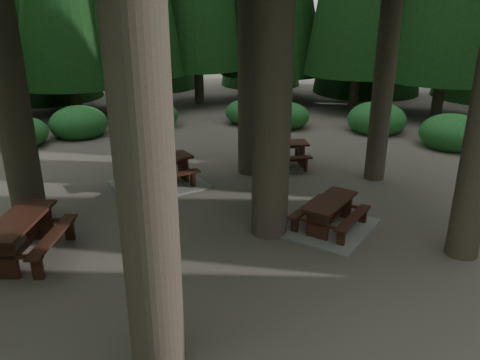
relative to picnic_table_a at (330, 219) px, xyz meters
name	(u,v)px	position (x,y,z in m)	size (l,w,h in m)	color
ground	(242,242)	(-2.17, 0.28, -0.25)	(80.00, 80.00, 0.00)	#4B423D
picnic_table_a	(330,219)	(0.00, 0.00, 0.00)	(2.80, 2.66, 0.74)	gray
picnic_table_b	(20,232)	(-6.61, 1.70, 0.35)	(2.43, 2.60, 0.89)	#351910
picnic_table_c	(159,176)	(-2.82, 4.53, 0.05)	(2.71, 2.32, 0.85)	gray
picnic_table_d	(279,150)	(1.28, 4.56, 0.28)	(2.23, 2.00, 0.80)	#351910
shrub_ring	(255,208)	(-1.46, 1.03, 0.15)	(23.86, 24.64, 1.49)	#205F24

